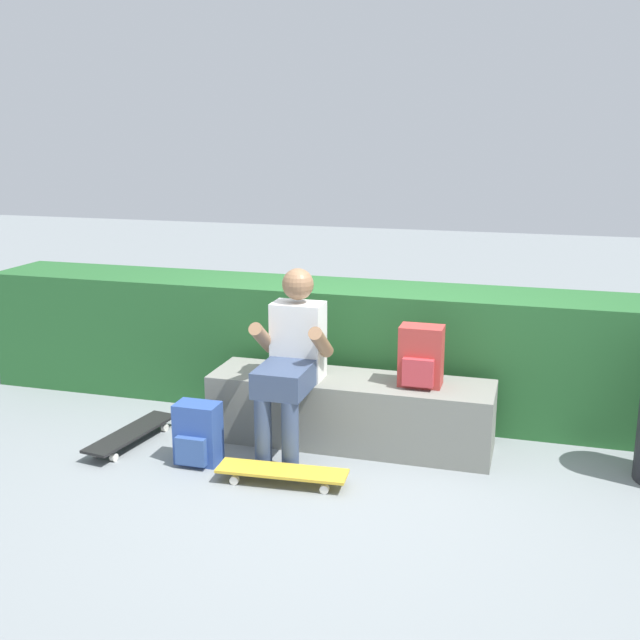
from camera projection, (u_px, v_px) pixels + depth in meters
ground_plane at (336, 464)px, 4.94m from camera, size 24.00×24.00×0.00m
bench_main at (350, 411)px, 5.22m from camera, size 1.92×0.51×0.47m
person_skater at (292, 356)px, 5.00m from camera, size 0.49×0.62×1.22m
skateboard_near_person at (282, 472)px, 4.65m from camera, size 0.81×0.25×0.09m
skateboard_beside_bench at (131, 433)px, 5.24m from camera, size 0.31×0.82×0.09m
backpack_on_bench at (421, 357)px, 4.98m from camera, size 0.28×0.23×0.40m
backpack_on_ground at (198, 434)px, 4.92m from camera, size 0.28×0.23×0.40m
hedge_row at (371, 349)px, 5.83m from camera, size 6.25×0.66×0.95m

